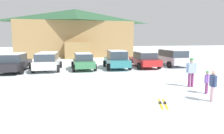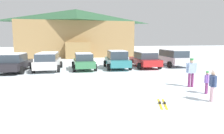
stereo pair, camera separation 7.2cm
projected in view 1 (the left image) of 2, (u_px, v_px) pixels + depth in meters
ground at (218, 133)px, 5.85m from camera, size 160.00×160.00×0.00m
ski_lodge at (76, 33)px, 33.49m from camera, size 18.79×10.38×7.81m
parked_black_sedan at (14, 62)px, 17.04m from camera, size 2.56×4.95×1.60m
parked_white_suv at (48, 61)px, 17.93m from camera, size 2.50×4.83×1.61m
parked_green_coupe at (83, 61)px, 18.35m from camera, size 2.13×4.09×1.55m
parked_teal_hatchback at (117, 59)px, 19.14m from camera, size 2.51×4.71×1.74m
parked_red_sedan at (144, 59)px, 19.93m from camera, size 2.45×4.85×1.57m
parked_silver_wagon at (172, 57)px, 21.08m from camera, size 2.53×4.93×1.72m
skier_child_in_purple_jacket at (207, 81)px, 10.09m from camera, size 0.38×0.29×1.16m
skier_teen_in_navy_coat at (213, 84)px, 8.76m from camera, size 0.31×0.49×1.41m
skier_adult_in_blue_parka at (191, 71)px, 11.53m from camera, size 0.60×0.34×1.67m
pair_of_skis at (163, 104)px, 8.51m from camera, size 0.78×1.42×0.08m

